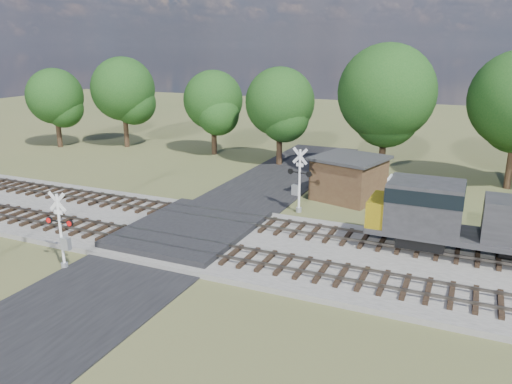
% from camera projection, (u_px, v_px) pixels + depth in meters
% --- Properties ---
extents(ground, '(160.00, 160.00, 0.00)m').
position_uv_depth(ground, '(187.00, 237.00, 29.97)').
color(ground, '#4A542D').
rests_on(ground, ground).
extents(ballast_bed, '(140.00, 10.00, 0.30)m').
position_uv_depth(ballast_bed, '(354.00, 260.00, 26.47)').
color(ballast_bed, gray).
rests_on(ballast_bed, ground).
extents(road, '(7.00, 60.00, 0.08)m').
position_uv_depth(road, '(187.00, 237.00, 29.96)').
color(road, black).
rests_on(road, ground).
extents(crossing_panel, '(7.00, 9.00, 0.62)m').
position_uv_depth(crossing_panel, '(191.00, 230.00, 30.32)').
color(crossing_panel, '#262628').
rests_on(crossing_panel, ground).
extents(track_near, '(140.00, 2.60, 0.33)m').
position_uv_depth(track_near, '(217.00, 251.00, 26.88)').
color(track_near, black).
rests_on(track_near, ballast_bed).
extents(track_far, '(140.00, 2.60, 0.33)m').
position_uv_depth(track_far, '(255.00, 223.00, 31.26)').
color(track_far, black).
rests_on(track_far, ballast_bed).
extents(crossing_signal_near, '(1.67, 0.36, 4.13)m').
position_uv_depth(crossing_signal_near, '(63.00, 237.00, 25.33)').
color(crossing_signal_near, silver).
rests_on(crossing_signal_near, ground).
extents(crossing_signal_far, '(1.81, 0.49, 4.54)m').
position_uv_depth(crossing_signal_far, '(298.00, 186.00, 34.04)').
color(crossing_signal_far, silver).
rests_on(crossing_signal_far, ground).
extents(equipment_shed, '(5.81, 5.81, 3.22)m').
position_uv_depth(equipment_shed, '(349.00, 177.00, 37.12)').
color(equipment_shed, '#412A1B').
rests_on(equipment_shed, ground).
extents(treeline, '(76.83, 11.70, 11.83)m').
position_uv_depth(treeline, '(413.00, 101.00, 41.73)').
color(treeline, black).
rests_on(treeline, ground).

